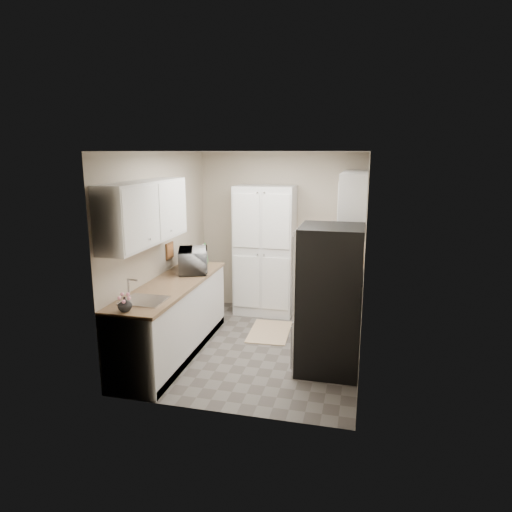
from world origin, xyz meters
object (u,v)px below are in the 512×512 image
at_px(wine_bottle, 192,256).
at_px(electric_range, 336,308).
at_px(microwave, 193,260).
at_px(toaster_oven, 339,254).
at_px(pantry_cabinet, 265,251).
at_px(refrigerator, 330,300).

bearing_deg(wine_bottle, electric_range, -3.65).
bearing_deg(microwave, toaster_oven, -81.32).
height_order(wine_bottle, toaster_oven, wine_bottle).
height_order(electric_range, toaster_oven, toaster_oven).
distance_m(electric_range, wine_bottle, 2.15).
bearing_deg(pantry_cabinet, toaster_oven, -6.49).
relative_size(microwave, toaster_oven, 1.37).
bearing_deg(pantry_cabinet, refrigerator, -56.54).
distance_m(pantry_cabinet, refrigerator, 2.07).
distance_m(refrigerator, microwave, 1.96).
relative_size(pantry_cabinet, wine_bottle, 7.73).
relative_size(pantry_cabinet, toaster_oven, 4.92).
distance_m(microwave, wine_bottle, 0.41).
bearing_deg(wine_bottle, microwave, -65.45).
height_order(refrigerator, wine_bottle, refrigerator).
distance_m(microwave, toaster_oven, 2.13).
bearing_deg(wine_bottle, toaster_oven, 18.10).
bearing_deg(electric_range, refrigerator, -92.48).
relative_size(refrigerator, wine_bottle, 6.57).
distance_m(electric_range, toaster_oven, 0.97).
height_order(electric_range, refrigerator, refrigerator).
relative_size(wine_bottle, toaster_oven, 0.64).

